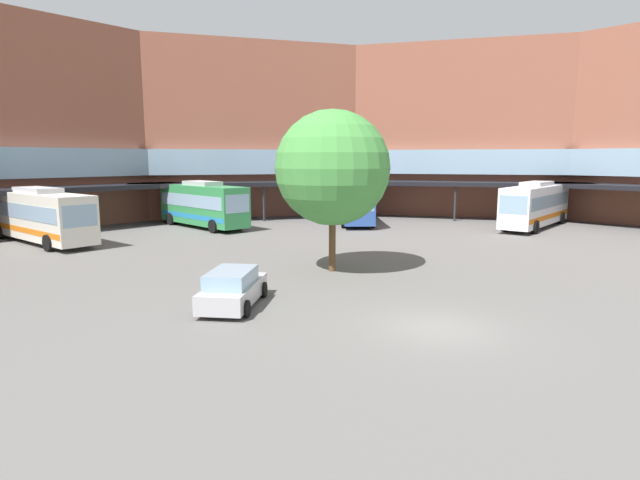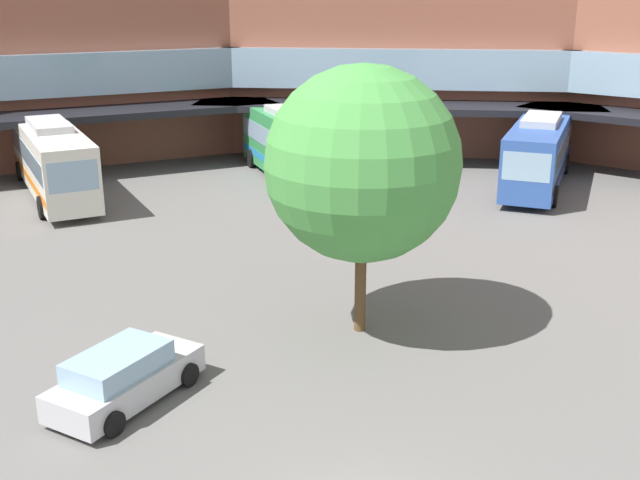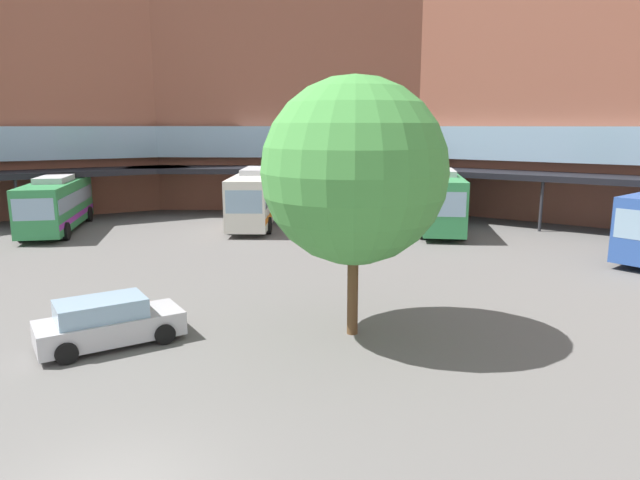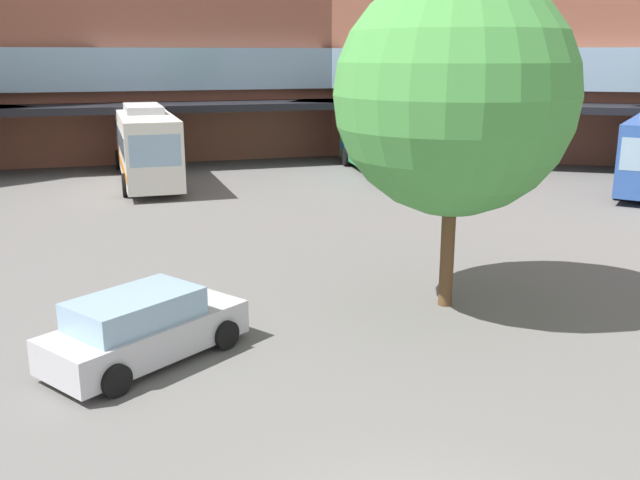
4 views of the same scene
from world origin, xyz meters
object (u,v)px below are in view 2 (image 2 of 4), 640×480
(bus_5, at_px, (52,158))
(plaza_tree, at_px, (363,164))
(bus_6, at_px, (289,144))
(parked_car, at_px, (124,377))
(bus_3, at_px, (539,152))

(bus_5, bearing_deg, plaza_tree, 15.43)
(bus_6, relative_size, plaza_tree, 1.28)
(bus_6, bearing_deg, bus_5, -93.67)
(bus_6, distance_m, plaza_tree, 20.91)
(bus_5, bearing_deg, parked_car, -4.45)
(bus_6, xyz_separation_m, parked_car, (-7.64, -23.98, -1.28))
(bus_3, distance_m, plaza_tree, 21.56)
(parked_car, relative_size, plaza_tree, 0.54)
(bus_5, distance_m, bus_6, 12.69)
(bus_3, relative_size, bus_6, 1.02)
(bus_3, distance_m, bus_5, 25.76)
(bus_3, bearing_deg, plaza_tree, -8.65)
(parked_car, bearing_deg, bus_5, 52.18)
(bus_5, relative_size, bus_6, 1.17)
(bus_3, bearing_deg, bus_6, -77.03)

